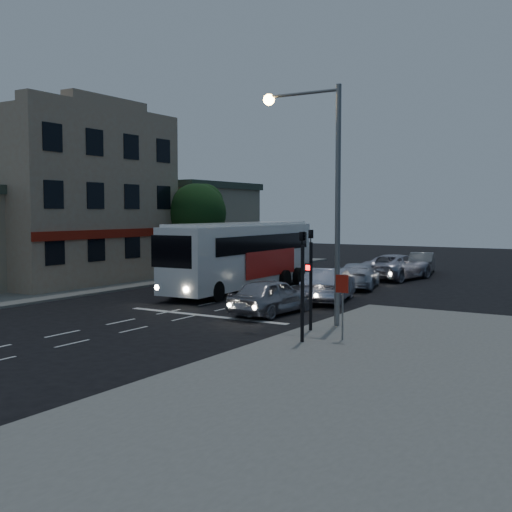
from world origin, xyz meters
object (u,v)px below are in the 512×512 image
Objects in this scene: tour_bus at (242,254)px; traffic_signal_side at (302,273)px; car_suv at (271,296)px; car_extra at (422,263)px; car_sedan_b at (358,276)px; regulatory_sign at (342,296)px; streetlight at (322,177)px; car_sedan_c at (397,267)px; traffic_signal_main at (311,267)px; car_sedan_a at (329,285)px; street_tree at (197,210)px.

tour_bus is 14.75m from traffic_signal_side.
car_extra is (-0.10, 21.62, -0.03)m from car_suv.
regulatory_sign is (5.56, -14.73, 0.86)m from car_sedan_b.
car_suv is at bearing -50.65° from tour_bus.
streetlight is at bearing 157.03° from car_suv.
car_suv is 16.60m from car_sedan_c.
traffic_signal_main is 3.61m from streetlight.
regulatory_sign is at bearing 96.22° from car_sedan_b.
regulatory_sign reaches higher than car_sedan_b.
streetlight is at bearing 128.75° from regulatory_sign.
car_suv is 0.92× the size of car_sedan_a.
regulatory_sign reaches higher than car_sedan_a.
car_sedan_a is 5.94m from car_sedan_b.
car_sedan_a is at bearing 110.53° from traffic_signal_main.
tour_bus is 8.38m from car_suv.
car_sedan_b is 10.94m from car_extra.
car_suv is 6.67m from traffic_signal_side.
traffic_signal_main reaches higher than car_sedan_c.
tour_bus is at bearing -26.11° from car_sedan_a.
regulatory_sign reaches higher than car_extra.
car_sedan_b is 14.34m from traffic_signal_main.
car_extra reaches higher than car_sedan_b.
car_suv is 2.10× the size of regulatory_sign.
tour_bus is 2.48× the size of car_sedan_a.
street_tree reaches higher than car_sedan_c.
car_sedan_b is at bearing -83.60° from car_suv.
traffic_signal_side is (4.10, -5.00, 1.63)m from car_suv.
regulatory_sign is (5.29, -20.64, 0.78)m from car_sedan_c.
traffic_signal_side is at bearing 91.74° from car_sedan_b.
car_sedan_b is at bearing 106.33° from streetlight.
car_suv is 6.56m from regulatory_sign.
car_sedan_c is at bearing 23.75° from street_tree.
car_suv is 10.70m from car_sedan_b.
streetlight reaches higher than street_tree.
car_sedan_a is 1.10× the size of car_extra.
car_sedan_a is 11.80m from car_sedan_c.
traffic_signal_main is at bearing 142.37° from car_suv.
car_extra is 23.97m from streetlight.
tour_bus is 2.73× the size of car_extra.
regulatory_sign is 0.24× the size of streetlight.
streetlight is (8.65, -7.78, 3.68)m from tour_bus.
car_sedan_b is 15.76m from regulatory_sign.
tour_bus is at bearing 57.78° from car_extra.
car_suv is at bearing 71.21° from car_sedan_a.
traffic_signal_main is at bearing -42.03° from street_tree.
traffic_signal_side is (0.70, -1.98, 0.00)m from traffic_signal_main.
traffic_signal_side is at bearing -70.51° from traffic_signal_main.
car_sedan_a is 8.51m from streetlight.
car_extra is 26.20m from regulatory_sign.
traffic_signal_main is 0.66× the size of street_tree.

